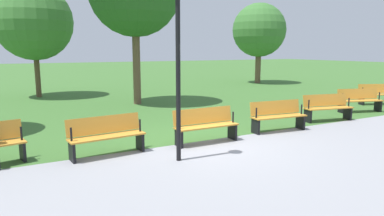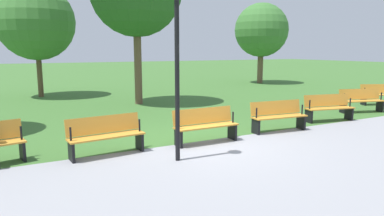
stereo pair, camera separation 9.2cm
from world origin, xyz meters
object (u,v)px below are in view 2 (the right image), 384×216
object	(u,v)px
bench_0	(380,94)
bench_1	(361,100)
lamp_post	(177,38)
bench_2	(328,107)
bench_3	(278,115)
bench_5	(106,135)
tree_1	(36,22)
tree_0	(261,30)
bench_4	(205,125)

from	to	relation	value
bench_0	bench_1	distance (m)	2.55
lamp_post	bench_2	bearing A→B (deg)	-166.63
bench_2	bench_3	world-z (taller)	same
bench_3	lamp_post	distance (m)	4.52
bench_3	bench_5	bearing A→B (deg)	5.52
bench_0	bench_1	bearing A→B (deg)	41.33
bench_0	bench_2	bearing A→B (deg)	38.58
bench_5	tree_1	distance (m)	11.97
tree_0	tree_1	size ratio (longest dim) A/B	1.00
bench_5	tree_0	world-z (taller)	tree_0
bench_0	bench_1	size ratio (longest dim) A/B	0.99
bench_0	bench_5	world-z (taller)	same
bench_3	tree_0	bearing A→B (deg)	-120.96
bench_1	bench_3	world-z (taller)	same
bench_3	bench_4	xyz separation A→B (m)	(2.54, 0.12, 0.00)
bench_2	bench_5	world-z (taller)	same
lamp_post	bench_1	bearing A→B (deg)	-166.53
bench_3	tree_1	distance (m)	13.21
bench_5	tree_1	size ratio (longest dim) A/B	0.31
bench_2	lamp_post	size ratio (longest dim) A/B	0.48
bench_2	bench_4	world-z (taller)	same
bench_4	bench_3	bearing A→B (deg)	-177.25
lamp_post	bench_5	bearing A→B (deg)	-41.79
bench_4	bench_0	bearing A→B (deg)	-169.01
bench_1	bench_0	bearing A→B (deg)	-144.19
tree_1	bench_1	bearing A→B (deg)	135.17
bench_1	tree_0	distance (m)	12.33
bench_1	lamp_post	world-z (taller)	lamp_post
bench_2	bench_5	xyz separation A→B (m)	(7.61, 0.37, 0.00)
bench_1	lamp_post	xyz separation A→B (m)	(8.81, 2.11, 2.15)
bench_0	bench_2	distance (m)	5.09
bench_1	bench_4	bearing A→B (deg)	24.81
bench_0	bench_3	bearing A→B (deg)	35.83
bench_1	tree_0	xyz separation A→B (m)	(-4.00, -11.20, 3.26)
bench_3	lamp_post	size ratio (longest dim) A/B	0.47
bench_0	bench_4	bearing A→B (deg)	33.08
bench_0	lamp_post	size ratio (longest dim) A/B	0.48
bench_4	lamp_post	xyz separation A→B (m)	(1.27, 1.02, 2.15)
bench_0	tree_1	bearing A→B (deg)	-14.62
bench_3	tree_0	world-z (taller)	tree_0
bench_2	bench_4	bearing A→B (deg)	16.54
bench_4	tree_1	world-z (taller)	tree_1
bench_1	bench_3	bearing A→B (deg)	27.56
bench_5	lamp_post	distance (m)	2.75
bench_3	tree_1	world-z (taller)	tree_1
bench_1	bench_5	distance (m)	10.13
bench_3	bench_5	world-z (taller)	same
bench_3	bench_1	bearing A→B (deg)	-163.49
bench_1	bench_4	xyz separation A→B (m)	(7.54, 1.09, 0.00)
bench_2	bench_4	xyz separation A→B (m)	(5.07, 0.49, 0.00)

